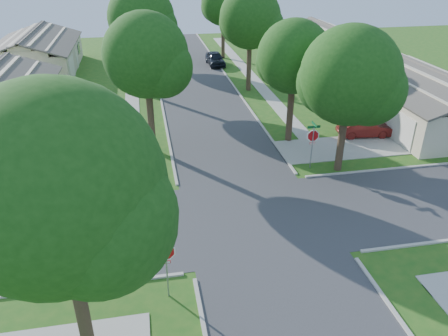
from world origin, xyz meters
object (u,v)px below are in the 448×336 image
tree_sw_corner (61,196)px  tree_e_mid (251,21)px  tree_ne_corner (350,80)px  house_ne_far (329,50)px  tree_w_mid (142,21)px  house_ne_near (421,101)px  stop_sign_ne (313,138)px  car_curb_east (215,59)px  tree_e_near (295,60)px  house_nw_far (37,57)px  tree_w_far (140,12)px  car_driveway (365,128)px  stop_sign_sw (166,255)px  car_curb_west (154,42)px  tree_w_near (147,59)px  tree_e_far (223,5)px

tree_sw_corner → tree_e_mid: bearing=66.5°
tree_ne_corner → house_ne_far: size_ratio=0.64×
tree_w_mid → house_ne_near: 23.46m
stop_sign_ne → car_curb_east: (-1.50, 26.08, -1.29)m
tree_e_near → tree_w_mid: size_ratio=0.87×
tree_w_mid → house_nw_far: size_ratio=0.70×
tree_e_mid → house_nw_far: (-20.75, 10.99, -4.74)m
stop_sign_ne → tree_e_near: 5.62m
tree_w_far → house_nw_far: (-11.34, -2.01, -3.99)m
car_driveway → stop_sign_ne: bearing=131.2°
stop_sign_sw → car_curb_west: size_ratio=0.71×
tree_e_mid → tree_w_far: bearing=125.9°
house_ne_far → house_nw_far: same height
stop_sign_sw → car_curb_west: (1.50, 46.89, -1.42)m
stop_sign_sw → house_nw_far: 38.40m
tree_e_mid → tree_w_near: (-9.40, -12.00, -0.14)m
tree_e_far → tree_w_far: size_ratio=1.09×
stop_sign_ne → house_ne_near: 12.94m
tree_ne_corner → tree_sw_corner: bearing=-140.9°
house_ne_far → house_ne_near: bearing=-90.0°
house_ne_far → car_curb_west: size_ratio=3.25×
tree_ne_corner → car_curb_east: 27.20m
stop_sign_sw → tree_e_near: bearing=55.4°
tree_w_mid → house_ne_far: (20.63, 7.99, -4.97)m
car_curb_east → house_nw_far: bearing=174.3°
car_driveway → tree_w_near: bearing=94.4°
house_ne_near → house_ne_far: 18.00m
tree_e_mid → tree_ne_corner: size_ratio=1.06×
tree_e_mid → stop_sign_ne: bearing=-90.2°
stop_sign_sw → house_ne_far: bearing=58.4°
car_driveway → house_ne_far: bearing=-10.2°
tree_sw_corner → tree_w_near: bearing=80.1°
house_ne_far → car_curb_west: bearing=145.5°
tree_e_near → house_ne_near: 12.14m
tree_e_far → tree_w_near: size_ratio=0.97×
car_curb_east → tree_ne_corner: bearing=-85.3°
stop_sign_ne → house_nw_far: 34.26m
tree_w_near → house_ne_far: bearing=44.1°
tree_w_far → car_curb_east: size_ratio=1.86×
tree_sw_corner → car_curb_west: size_ratio=2.28×
stop_sign_sw → house_ne_far: (20.69, 33.70, -0.51)m
stop_sign_ne → tree_w_near: size_ratio=0.33×
tree_w_far → house_ne_far: bearing=-13.6°
car_driveway → car_curb_east: car_curb_east is taller
stop_sign_sw → car_curb_west: 46.94m
tree_w_near → car_driveway: size_ratio=2.33×
house_ne_far → stop_sign_sw: bearing=-121.6°
tree_ne_corner → car_curb_west: (-9.56, 37.99, -4.99)m
stop_sign_sw → house_nw_far: size_ratio=0.22×
tree_e_mid → car_driveway: 14.61m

